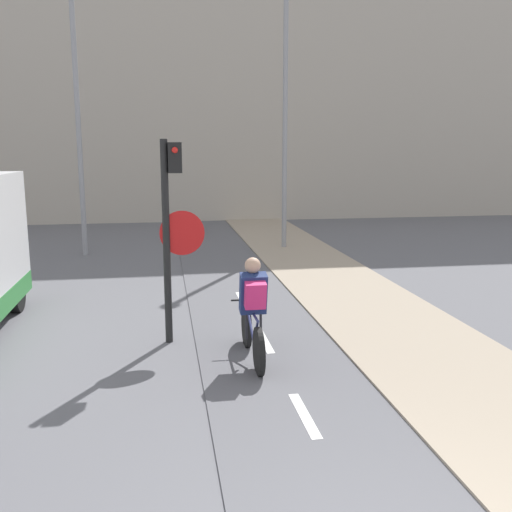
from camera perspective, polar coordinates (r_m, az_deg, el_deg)
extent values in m
cube|color=white|center=(6.58, 4.86, -15.55)|extent=(0.12, 1.10, 0.00)
cube|color=white|center=(8.84, 0.86, -8.50)|extent=(0.12, 1.10, 0.00)
cube|color=white|center=(11.20, -1.40, -4.34)|extent=(0.12, 1.10, 0.00)
cube|color=#B2A899|center=(25.85, -6.26, 17.09)|extent=(60.00, 5.00, 11.66)
cylinder|color=black|center=(8.60, -8.94, 1.24)|extent=(0.11, 0.11, 3.07)
cube|color=black|center=(8.49, -8.13, 9.71)|extent=(0.20, 0.20, 0.44)
sphere|color=red|center=(8.38, -8.13, 10.45)|extent=(0.09, 0.09, 0.09)
cone|color=red|center=(8.58, -7.40, 2.29)|extent=(0.67, 0.01, 0.67)
cone|color=silver|center=(8.58, -7.40, 2.29)|extent=(0.60, 0.02, 0.60)
cylinder|color=gray|center=(16.41, -17.31, 11.88)|extent=(0.14, 0.14, 6.80)
cylinder|color=gray|center=(16.76, 2.92, 12.73)|extent=(0.14, 0.14, 7.05)
cylinder|color=black|center=(7.54, 0.29, -9.54)|extent=(0.07, 0.64, 0.64)
cylinder|color=black|center=(8.57, -0.96, -7.01)|extent=(0.07, 0.64, 0.64)
cylinder|color=navy|center=(8.20, -0.61, -6.60)|extent=(0.04, 0.70, 0.40)
cylinder|color=navy|center=(7.71, -0.02, -7.61)|extent=(0.04, 0.37, 0.43)
cylinder|color=navy|center=(7.98, -0.42, -5.58)|extent=(0.04, 1.03, 0.07)
cylinder|color=navy|center=(7.74, 0.03, -9.06)|extent=(0.04, 0.42, 0.05)
cylinder|color=black|center=(8.46, -0.96, -4.40)|extent=(0.46, 0.03, 0.03)
cube|color=navy|center=(7.78, -0.29, -3.74)|extent=(0.36, 0.31, 0.59)
sphere|color=tan|center=(7.74, -0.33, -0.95)|extent=(0.22, 0.22, 0.22)
cylinder|color=#232328|center=(7.85, -0.97, -6.88)|extent=(0.04, 0.07, 0.40)
cylinder|color=#232328|center=(7.88, 0.48, -6.81)|extent=(0.04, 0.07, 0.40)
cube|color=#DB286B|center=(7.61, -0.07, -3.93)|extent=(0.28, 0.23, 0.39)
cylinder|color=black|center=(11.23, -22.86, -3.43)|extent=(0.18, 0.70, 0.70)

